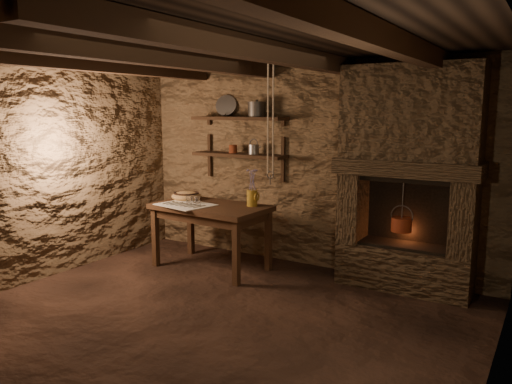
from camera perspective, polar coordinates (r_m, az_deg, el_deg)
The scene contains 24 objects.
floor at distance 4.57m, azimuth -5.79°, elevation -14.60°, with size 4.50×4.50×0.00m, color black.
back_wall at distance 5.93m, azimuth 5.80°, elevation 3.00°, with size 4.50×0.04×2.40m, color brown.
left_wall at distance 5.87m, azimuth -23.78°, elevation 2.18°, with size 0.04×4.00×2.40m, color brown.
right_wall at distance 3.39m, azimuth 25.77°, elevation -2.73°, with size 0.04×4.00×2.40m, color brown.
ceiling at distance 4.21m, azimuth -6.36°, elevation 16.75°, with size 4.50×4.00×0.04m, color black.
beam_far_left at distance 5.25m, azimuth -19.78°, elevation 13.82°, with size 0.14×3.95×0.16m, color black.
beam_mid_left at distance 4.53m, azimuth -11.52°, elevation 14.97°, with size 0.14×3.95×0.16m, color black.
beam_mid_right at distance 3.92m, azimuth -0.31°, elevation 16.04°, with size 0.14×3.95×0.16m, color black.
beam_far_right at distance 3.50m, azimuth 14.35°, elevation 16.55°, with size 0.14×3.95×0.16m, color black.
shelf_lower at distance 6.20m, azimuth -1.94°, elevation 4.25°, with size 1.25×0.30×0.04m, color black.
shelf_upper at distance 6.17m, azimuth -1.97°, elevation 8.41°, with size 1.25×0.30×0.04m, color black.
hearth at distance 5.28m, azimuth 17.01°, elevation 2.14°, with size 1.43×0.51×2.30m.
work_table at distance 5.90m, azimuth -5.15°, elevation -4.83°, with size 1.37×0.82×0.76m.
linen_cloth at distance 5.85m, azimuth -8.06°, elevation -1.44°, with size 0.61×0.49×0.01m, color silver.
pewter_cutlery_row at distance 5.84m, azimuth -8.19°, elevation -1.37°, with size 0.51×0.20×0.01m, color gray, non-canonical shape.
drinking_glasses at distance 5.92m, azimuth -7.21°, elevation -0.87°, with size 0.20×0.06×0.08m, color white, non-canonical shape.
stoneware_jug at distance 5.70m, azimuth -0.43°, elevation 0.21°, with size 0.15×0.15×0.43m.
wooden_bowl at distance 6.19m, azimuth -7.98°, elevation -0.48°, with size 0.36×0.36×0.13m, color olive.
iron_stockpot at distance 6.03m, azimuth 0.09°, elevation 9.34°, with size 0.21×0.21×0.16m, color #312F2C.
tin_pan at distance 6.40m, azimuth -3.42°, elevation 9.83°, with size 0.27×0.27×0.04m, color gray.
small_kettle at distance 6.08m, azimuth -0.27°, elevation 4.90°, with size 0.17×0.13×0.18m, color gray, non-canonical shape.
rusty_tin at distance 6.24m, azimuth -2.64°, elevation 4.93°, with size 0.10×0.10×0.10m, color #5A2212.
red_pot at distance 5.33m, azimuth 16.30°, elevation -3.47°, with size 0.27×0.27×0.54m.
hanging_ropes at distance 5.03m, azimuth 1.67°, elevation 8.76°, with size 0.08×0.08×1.20m, color beige, non-canonical shape.
Camera 1 is at (2.55, -3.31, 1.86)m, focal length 35.00 mm.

